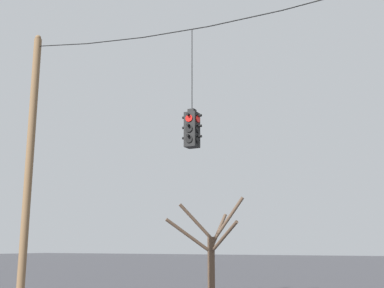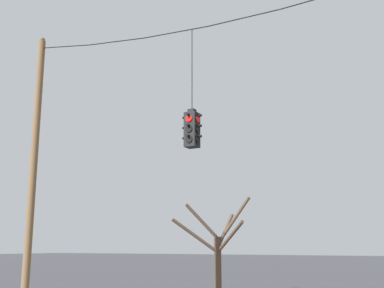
% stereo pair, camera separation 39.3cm
% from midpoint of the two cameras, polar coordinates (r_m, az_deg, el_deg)
% --- Properties ---
extents(utility_pole_left, '(0.25, 0.25, 9.32)m').
position_cam_midpoint_polar(utility_pole_left, '(16.58, -19.42, -2.82)').
color(utility_pole_left, brown).
rests_on(utility_pole_left, ground_plane).
extents(span_wire, '(15.00, 0.03, 0.68)m').
position_cam_midpoint_polar(span_wire, '(13.68, 5.26, 15.38)').
color(span_wire, black).
extents(traffic_light_near_left_pole, '(0.58, 0.58, 3.45)m').
position_cam_midpoint_polar(traffic_light_near_left_pole, '(13.18, -0.85, 1.82)').
color(traffic_light_near_left_pole, black).
extents(bare_tree, '(3.39, 2.65, 4.39)m').
position_cam_midpoint_polar(bare_tree, '(22.27, 1.74, -12.29)').
color(bare_tree, brown).
rests_on(bare_tree, ground_plane).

